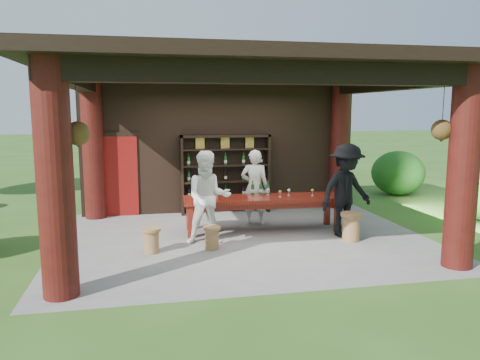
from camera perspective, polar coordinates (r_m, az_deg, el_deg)
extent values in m
plane|color=#2D5119|center=(9.64, 0.48, -7.12)|extent=(90.00, 90.00, 0.00)
cube|color=slate|center=(9.66, 0.48, -7.41)|extent=(7.40, 5.90, 0.10)
cube|color=black|center=(12.03, -2.25, 3.99)|extent=(7.00, 0.18, 3.30)
cube|color=maroon|center=(11.86, -14.65, 0.50)|extent=(0.95, 0.06, 2.00)
cylinder|color=#380C0A|center=(6.86, -21.61, -0.07)|extent=(0.50, 0.50, 3.30)
cylinder|color=#380C0A|center=(8.45, 25.57, 1.22)|extent=(0.50, 0.50, 3.30)
cylinder|color=#380C0A|center=(11.73, -17.48, 3.49)|extent=(0.50, 0.50, 3.30)
cylinder|color=#380C0A|center=(12.73, 12.07, 4.07)|extent=(0.50, 0.50, 3.30)
cube|color=black|center=(6.98, 4.74, 12.99)|extent=(6.70, 0.35, 0.35)
cube|color=black|center=(9.18, -19.53, 11.47)|extent=(0.30, 5.20, 0.30)
cube|color=black|center=(10.42, 18.04, 11.14)|extent=(0.30, 5.20, 0.30)
cube|color=black|center=(9.32, 0.51, 13.44)|extent=(7.50, 6.00, 0.20)
cylinder|color=black|center=(6.94, -19.31, 8.23)|extent=(0.01, 0.01, 0.75)
cone|color=black|center=(6.95, -19.12, 4.48)|extent=(0.32, 0.32, 0.18)
sphere|color=#1E5919|center=(6.95, -19.17, 5.39)|extent=(0.34, 0.34, 0.34)
cylinder|color=black|center=(8.38, 23.52, 7.98)|extent=(0.01, 0.01, 0.75)
cone|color=black|center=(8.39, 23.34, 4.88)|extent=(0.32, 0.32, 0.18)
sphere|color=#1E5919|center=(8.39, 23.38, 5.63)|extent=(0.34, 0.34, 0.34)
cube|color=#61160D|center=(10.09, 2.77, -2.29)|extent=(3.42, 1.04, 0.08)
cube|color=#61160D|center=(10.11, 2.77, -2.84)|extent=(3.22, 0.88, 0.12)
cube|color=#61160D|center=(9.66, -6.06, -5.10)|extent=(0.13, 0.13, 0.67)
cube|color=#61160D|center=(10.28, 11.78, -4.39)|extent=(0.13, 0.13, 0.67)
cube|color=#61160D|center=(10.31, -6.23, -4.22)|extent=(0.13, 0.13, 0.67)
cube|color=#61160D|center=(10.89, 10.56, -3.63)|extent=(0.13, 0.13, 0.67)
cylinder|color=olive|center=(8.89, -3.45, -7.21)|extent=(0.26, 0.26, 0.38)
cylinder|color=olive|center=(8.84, -3.46, -5.86)|extent=(0.33, 0.33, 0.05)
cylinder|color=olive|center=(9.69, 13.38, -5.76)|extent=(0.34, 0.34, 0.50)
cylinder|color=olive|center=(9.62, 13.44, -4.12)|extent=(0.43, 0.43, 0.07)
cylinder|color=olive|center=(8.80, -10.75, -7.43)|extent=(0.28, 0.28, 0.41)
cylinder|color=olive|center=(8.74, -10.80, -5.96)|extent=(0.35, 0.35, 0.06)
imported|color=silver|center=(10.68, 1.79, -0.87)|extent=(0.72, 0.59, 1.72)
imported|color=white|center=(9.11, -3.88, -2.17)|extent=(0.91, 0.72, 1.83)
imported|color=black|center=(9.86, 12.81, -1.25)|extent=(1.40, 1.07, 1.92)
cube|color=#BF6672|center=(9.88, -3.55, -1.87)|extent=(0.27, 0.19, 0.14)
ellipsoid|color=#194C14|center=(15.18, 18.68, 0.43)|extent=(1.60, 1.60, 1.36)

